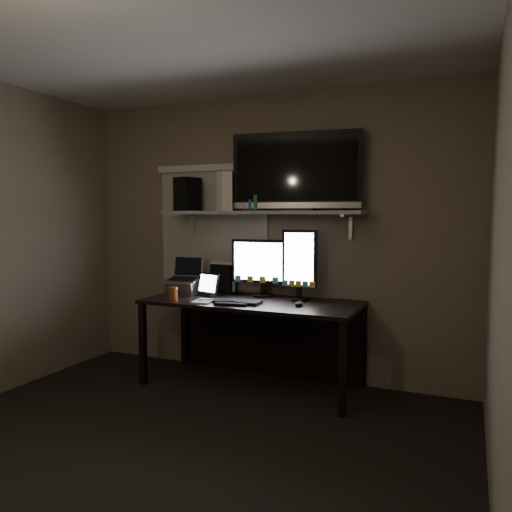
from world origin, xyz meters
The scene contains 21 objects.
floor centered at (0.00, 0.00, 0.00)m, with size 3.60×3.60×0.00m, color black.
ceiling centered at (0.00, 0.00, 2.50)m, with size 3.60×3.60×0.00m, color silver.
back_wall centered at (0.00, 1.80, 1.25)m, with size 3.60×3.60×0.00m, color #716551.
right_wall centered at (1.80, 0.00, 1.25)m, with size 3.60×3.60×0.00m, color #716551.
window_blinds centered at (-0.55, 1.79, 1.30)m, with size 1.10×0.02×1.10m, color beige.
desk centered at (0.00, 1.55, 0.55)m, with size 1.80×0.75×0.73m.
wall_shelf centered at (0.00, 1.62, 1.46)m, with size 1.80×0.35×0.03m, color #A3A49F.
monitor_landscape centered at (0.01, 1.66, 0.99)m, with size 0.58×0.06×0.51m, color black.
monitor_portrait centered at (0.36, 1.60, 1.03)m, with size 0.30×0.06×0.60m, color black.
keyboard centered at (-0.06, 1.27, 0.74)m, with size 0.41×0.16×0.02m, color black.
mouse centered at (0.45, 1.34, 0.75)m, with size 0.06×0.10×0.04m, color black.
notepad centered at (-0.34, 1.22, 0.74)m, with size 0.15×0.21×0.01m, color silver.
tablet centered at (-0.43, 1.47, 0.83)m, with size 0.24×0.10×0.21m, color black.
file_sorter centered at (-0.41, 1.70, 0.87)m, with size 0.22×0.10×0.28m, color black.
laptop centered at (-0.70, 1.49, 0.90)m, with size 0.30×0.24×0.33m, color #A5A5A9.
cup centered at (-0.61, 1.19, 0.79)m, with size 0.08×0.08×0.11m, color brown.
sticky_notes centered at (-0.19, 1.31, 0.73)m, with size 0.31×0.23×0.00m, color yellow, non-canonical shape.
tv centered at (0.31, 1.65, 1.81)m, with size 1.09×0.20×0.65m, color black.
game_console centered at (-0.30, 1.62, 1.65)m, with size 0.09×0.28×0.34m, color silver.
speaker centered at (-0.73, 1.62, 1.63)m, with size 0.17×0.20×0.30m, color black.
bottles centered at (-0.08, 1.59, 1.55)m, with size 0.21×0.05×0.13m, color #A50F0C, non-canonical shape.
Camera 1 is at (1.67, -2.34, 1.45)m, focal length 35.00 mm.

